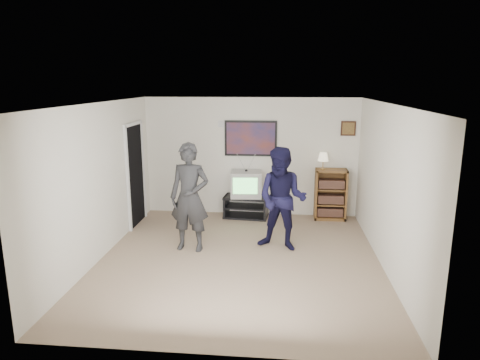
% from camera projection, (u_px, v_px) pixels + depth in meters
% --- Properties ---
extents(room_shell, '(4.51, 5.00, 2.51)m').
position_uv_depth(room_shell, '(241.00, 180.00, 7.00)').
color(room_shell, brown).
rests_on(room_shell, ground).
extents(media_stand, '(0.96, 0.59, 0.46)m').
position_uv_depth(media_stand, '(246.00, 207.00, 9.06)').
color(media_stand, black).
rests_on(media_stand, room_shell).
extents(crt_television, '(0.67, 0.58, 0.54)m').
position_uv_depth(crt_television, '(246.00, 184.00, 8.95)').
color(crt_television, '#ACABA6').
rests_on(crt_television, media_stand).
extents(bookshelf, '(0.64, 0.37, 1.06)m').
position_uv_depth(bookshelf, '(330.00, 194.00, 8.88)').
color(bookshelf, brown).
rests_on(bookshelf, room_shell).
extents(table_lamp, '(0.22, 0.22, 0.35)m').
position_uv_depth(table_lamp, '(323.00, 161.00, 8.72)').
color(table_lamp, '#F9E6BD').
rests_on(table_lamp, bookshelf).
extents(person_tall, '(0.72, 0.51, 1.84)m').
position_uv_depth(person_tall, '(190.00, 197.00, 7.17)').
color(person_tall, '#272729').
rests_on(person_tall, room_shell).
extents(person_short, '(1.01, 0.88, 1.77)m').
position_uv_depth(person_short, '(282.00, 199.00, 7.20)').
color(person_short, black).
rests_on(person_short, room_shell).
extents(controller_left, '(0.05, 0.12, 0.04)m').
position_uv_depth(controller_left, '(191.00, 177.00, 7.29)').
color(controller_left, white).
rests_on(controller_left, person_tall).
extents(controller_right, '(0.06, 0.13, 0.04)m').
position_uv_depth(controller_right, '(283.00, 185.00, 7.41)').
color(controller_right, white).
rests_on(controller_right, person_short).
extents(poster, '(1.10, 0.03, 0.75)m').
position_uv_depth(poster, '(251.00, 138.00, 8.97)').
color(poster, black).
rests_on(poster, room_shell).
extents(air_vent, '(0.28, 0.02, 0.14)m').
position_uv_depth(air_vent, '(225.00, 124.00, 8.96)').
color(air_vent, white).
rests_on(air_vent, room_shell).
extents(small_picture, '(0.30, 0.03, 0.30)m').
position_uv_depth(small_picture, '(348.00, 128.00, 8.74)').
color(small_picture, black).
rests_on(small_picture, room_shell).
extents(doorway, '(0.03, 0.85, 2.00)m').
position_uv_depth(doorway, '(135.00, 175.00, 8.48)').
color(doorway, black).
rests_on(doorway, room_shell).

